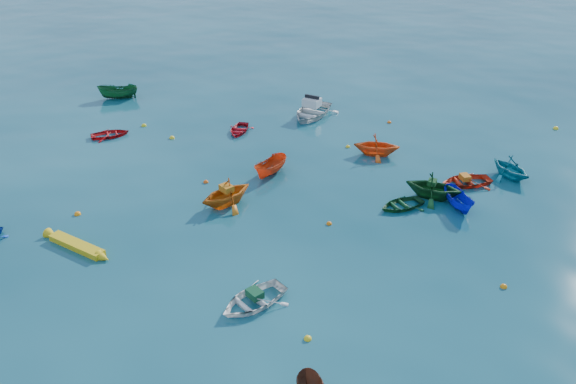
# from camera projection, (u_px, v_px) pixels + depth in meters

# --- Properties ---
(ground) EXTENTS (160.00, 160.00, 0.00)m
(ground) POSITION_uv_depth(u_px,v_px,m) (269.00, 249.00, 26.99)
(ground) COLOR #093846
(ground) RESTS_ON ground
(dinghy_white_near) EXTENTS (3.65, 3.78, 0.64)m
(dinghy_white_near) POSITION_uv_depth(u_px,v_px,m) (253.00, 304.00, 23.50)
(dinghy_white_near) COLOR white
(dinghy_white_near) RESTS_ON ground
(dinghy_orange_w) EXTENTS (3.99, 4.06, 1.62)m
(dinghy_orange_w) POSITION_uv_depth(u_px,v_px,m) (227.00, 204.00, 30.71)
(dinghy_orange_w) COLOR orange
(dinghy_orange_w) RESTS_ON ground
(dinghy_green_e) EXTENTS (3.15, 2.98, 0.53)m
(dinghy_green_e) POSITION_uv_depth(u_px,v_px,m) (401.00, 207.00, 30.44)
(dinghy_green_e) COLOR #104721
(dinghy_green_e) RESTS_ON ground
(dinghy_cyan_se) EXTENTS (3.52, 3.60, 1.44)m
(dinghy_cyan_se) POSITION_uv_depth(u_px,v_px,m) (509.00, 177.00, 33.53)
(dinghy_cyan_se) COLOR teal
(dinghy_cyan_se) RESTS_ON ground
(dinghy_red_nw) EXTENTS (3.16, 2.92, 0.53)m
(dinghy_red_nw) POSITION_uv_depth(u_px,v_px,m) (111.00, 136.00, 38.84)
(dinghy_red_nw) COLOR red
(dinghy_red_nw) RESTS_ON ground
(sampan_orange_n) EXTENTS (2.11, 3.03, 1.10)m
(sampan_orange_n) POSITION_uv_depth(u_px,v_px,m) (271.00, 174.00, 33.85)
(sampan_orange_n) COLOR #DB4214
(sampan_orange_n) RESTS_ON ground
(dinghy_green_n) EXTENTS (3.58, 3.27, 1.61)m
(dinghy_green_n) POSITION_uv_depth(u_px,v_px,m) (432.00, 198.00, 31.35)
(dinghy_green_n) COLOR #10471C
(dinghy_green_n) RESTS_ON ground
(dinghy_red_ne) EXTENTS (3.58, 3.12, 0.62)m
(dinghy_red_ne) POSITION_uv_depth(u_px,v_px,m) (465.00, 184.00, 32.74)
(dinghy_red_ne) COLOR red
(dinghy_red_ne) RESTS_ON ground
(sampan_blue_far) EXTENTS (1.94, 2.82, 1.02)m
(sampan_blue_far) POSITION_uv_depth(u_px,v_px,m) (457.00, 207.00, 30.44)
(sampan_blue_far) COLOR #0E16AF
(sampan_blue_far) RESTS_ON ground
(dinghy_red_far) EXTENTS (1.83, 2.53, 0.52)m
(dinghy_red_far) POSITION_uv_depth(u_px,v_px,m) (239.00, 132.00, 39.55)
(dinghy_red_far) COLOR red
(dinghy_red_far) RESTS_ON ground
(dinghy_orange_far) EXTENTS (2.99, 2.60, 1.53)m
(dinghy_orange_far) POSITION_uv_depth(u_px,v_px,m) (376.00, 155.00, 36.23)
(dinghy_orange_far) COLOR #EA5416
(dinghy_orange_far) RESTS_ON ground
(sampan_green_far) EXTENTS (3.37, 2.09, 1.22)m
(sampan_green_far) POSITION_uv_depth(u_px,v_px,m) (119.00, 98.00, 45.58)
(sampan_green_far) COLOR #124E27
(sampan_green_far) RESTS_ON ground
(kayak_yellow) EXTENTS (3.98, 1.99, 0.41)m
(kayak_yellow) POSITION_uv_depth(u_px,v_px,m) (77.00, 248.00, 27.06)
(kayak_yellow) COLOR gold
(kayak_yellow) RESTS_ON ground
(motorboat_white) EXTENTS (4.40, 5.22, 1.53)m
(motorboat_white) POSITION_uv_depth(u_px,v_px,m) (312.00, 116.00, 42.20)
(motorboat_white) COLOR silver
(motorboat_white) RESTS_ON ground
(tarp_green_a) EXTENTS (0.85, 0.82, 0.33)m
(tarp_green_a) POSITION_uv_depth(u_px,v_px,m) (255.00, 294.00, 23.32)
(tarp_green_a) COLOR #134C2A
(tarp_green_a) RESTS_ON dinghy_white_near
(tarp_orange_a) EXTENTS (0.90, 0.87, 0.35)m
(tarp_orange_a) POSITION_uv_depth(u_px,v_px,m) (226.00, 188.00, 30.26)
(tarp_orange_a) COLOR orange
(tarp_orange_a) RESTS_ON dinghy_orange_w
(tarp_green_b) EXTENTS (0.56, 0.66, 0.28)m
(tarp_green_b) POSITION_uv_depth(u_px,v_px,m) (432.00, 182.00, 30.93)
(tarp_green_b) COLOR #0F3F16
(tarp_green_b) RESTS_ON dinghy_green_n
(tarp_orange_b) EXTENTS (0.68, 0.76, 0.31)m
(tarp_orange_b) POSITION_uv_depth(u_px,v_px,m) (465.00, 177.00, 32.50)
(tarp_orange_b) COLOR orange
(tarp_orange_b) RESTS_ON dinghy_red_ne
(buoy_or_a) EXTENTS (0.36, 0.36, 0.36)m
(buoy_or_a) POSITION_uv_depth(u_px,v_px,m) (78.00, 215.00, 29.76)
(buoy_or_a) COLOR orange
(buoy_or_a) RESTS_ON ground
(buoy_ye_a) EXTENTS (0.31, 0.31, 0.31)m
(buoy_ye_a) POSITION_uv_depth(u_px,v_px,m) (308.00, 339.00, 21.69)
(buoy_ye_a) COLOR yellow
(buoy_ye_a) RESTS_ON ground
(buoy_or_b) EXTENTS (0.31, 0.31, 0.31)m
(buoy_or_b) POSITION_uv_depth(u_px,v_px,m) (504.00, 287.00, 24.46)
(buoy_or_b) COLOR orange
(buoy_or_b) RESTS_ON ground
(buoy_ye_b) EXTENTS (0.37, 0.37, 0.37)m
(buoy_ye_b) POSITION_uv_depth(u_px,v_px,m) (172.00, 138.00, 38.54)
(buoy_ye_b) COLOR yellow
(buoy_ye_b) RESTS_ON ground
(buoy_or_c) EXTENTS (0.31, 0.31, 0.31)m
(buoy_or_c) POSITION_uv_depth(u_px,v_px,m) (206.00, 182.00, 32.92)
(buoy_or_c) COLOR #F3530D
(buoy_or_c) RESTS_ON ground
(buoy_ye_c) EXTENTS (0.30, 0.30, 0.30)m
(buoy_ye_c) POSITION_uv_depth(u_px,v_px,m) (348.00, 147.00, 37.27)
(buoy_ye_c) COLOR yellow
(buoy_ye_c) RESTS_ON ground
(buoy_or_d) EXTENTS (0.29, 0.29, 0.29)m
(buoy_or_d) POSITION_uv_depth(u_px,v_px,m) (329.00, 224.00, 28.93)
(buoy_or_d) COLOR orange
(buoy_or_d) RESTS_ON ground
(buoy_ye_d) EXTENTS (0.37, 0.37, 0.37)m
(buoy_ye_d) POSITION_uv_depth(u_px,v_px,m) (144.00, 126.00, 40.46)
(buoy_ye_d) COLOR yellow
(buoy_ye_d) RESTS_ON ground
(buoy_or_e) EXTENTS (0.31, 0.31, 0.31)m
(buoy_or_e) POSITION_uv_depth(u_px,v_px,m) (389.00, 123.00, 41.01)
(buoy_or_e) COLOR #F35C0D
(buoy_or_e) RESTS_ON ground
(buoy_ye_e) EXTENTS (0.38, 0.38, 0.38)m
(buoy_ye_e) POSITION_uv_depth(u_px,v_px,m) (556.00, 129.00, 40.00)
(buoy_ye_e) COLOR yellow
(buoy_ye_e) RESTS_ON ground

